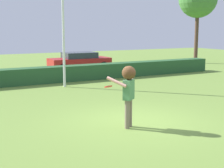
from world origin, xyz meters
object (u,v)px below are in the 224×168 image
Objects in this scene: frisbee at (108,87)px; parked_car_red at (80,60)px; person at (128,87)px; lamppost at (63,18)px.

frisbee is 13.69m from parked_car_red.
frisbee is at bearing -109.72° from parked_car_red.
person reaches higher than parked_car_red.
lamppost is at bearing 79.56° from frisbee.
lamppost reaches higher than parked_car_red.
parked_car_red is (4.62, 12.87, -0.52)m from frisbee.
parked_car_red is at bearing 60.33° from lamppost.
parked_car_red is at bearing 72.60° from person.
person is 0.30× the size of lamppost.
person is 7.55× the size of frisbee.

